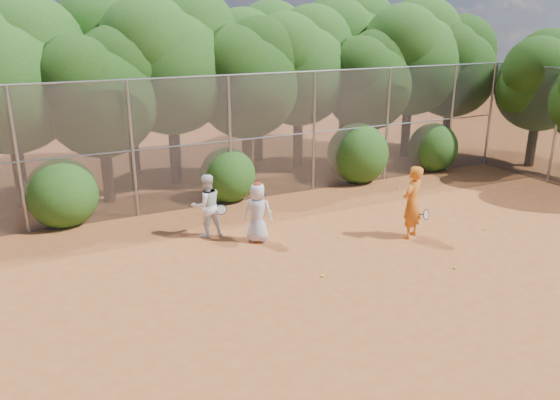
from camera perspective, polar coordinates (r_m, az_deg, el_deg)
ground at (r=13.12m, az=8.85°, el=-7.04°), size 80.00×80.00×0.00m
fence_back at (r=17.41m, az=-2.52°, el=6.64°), size 20.05×0.09×4.03m
fence_side at (r=21.45m, az=26.91°, el=6.90°), size 0.09×6.09×4.03m
tree_1 at (r=18.20m, az=-26.71°, el=11.99°), size 4.64×4.03×6.35m
tree_2 at (r=17.74m, az=-18.26°, el=10.99°), size 3.99×3.47×5.47m
tree_3 at (r=19.17m, az=-11.35°, el=14.46°), size 4.89×4.26×6.70m
tree_4 at (r=19.46m, az=-3.48°, el=12.94°), size 4.19×3.64×5.73m
tree_5 at (r=21.24m, az=2.05°, el=14.19°), size 4.51×3.92×6.17m
tree_6 at (r=21.75m, az=9.26°, el=12.54°), size 3.86×3.36×5.29m
tree_7 at (r=23.69m, az=13.63°, el=14.70°), size 4.77×4.14×6.53m
tree_8 at (r=24.81m, az=17.66°, el=13.43°), size 4.25×3.70×5.82m
tree_10 at (r=21.07m, az=-15.75°, el=15.10°), size 5.15×4.48×7.06m
tree_11 at (r=22.22m, az=-2.31°, el=14.67°), size 4.64×4.03×6.35m
tree_12 at (r=24.89m, az=6.96°, el=15.75°), size 5.02×4.37×6.88m
tree_13 at (r=23.64m, az=25.67°, el=11.46°), size 3.86×3.36×5.29m
bush_0 at (r=16.58m, az=-21.83°, el=0.96°), size 2.00×2.00×2.00m
bush_1 at (r=17.63m, az=-5.49°, el=2.86°), size 1.80×1.80×1.80m
bush_2 at (r=19.85m, az=8.13°, el=5.11°), size 2.20×2.20×2.20m
bush_3 at (r=22.01m, az=15.72°, el=5.51°), size 1.90×1.90×1.90m
player_yellow at (r=14.83m, az=13.62°, el=-0.24°), size 0.93×0.73×1.97m
player_teen at (r=14.22m, az=-2.35°, el=-1.29°), size 0.92×0.88×1.62m
player_white at (r=14.66m, az=-7.68°, el=-0.59°), size 0.91×0.79×1.73m
ball_0 at (r=16.59m, az=14.37°, el=-1.78°), size 0.07×0.07×0.07m
ball_1 at (r=17.30m, az=14.32°, el=-0.94°), size 0.07×0.07×0.07m
ball_2 at (r=13.54m, az=17.76°, el=-6.76°), size 0.07×0.07×0.07m
ball_3 at (r=16.22m, az=20.54°, el=-2.86°), size 0.07×0.07×0.07m
ball_4 at (r=12.56m, az=4.43°, el=-7.90°), size 0.07×0.07×0.07m
ball_5 at (r=19.29m, az=12.17°, el=1.22°), size 0.07×0.07×0.07m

